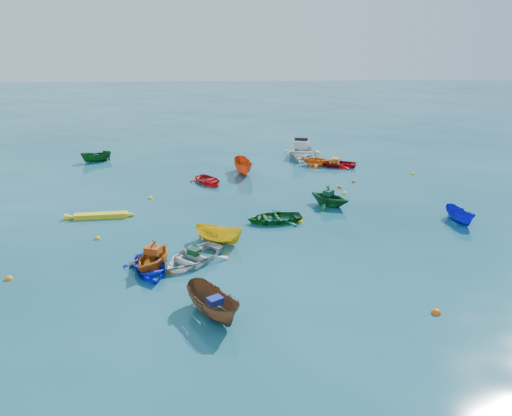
{
  "coord_description": "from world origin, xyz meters",
  "views": [
    {
      "loc": [
        -1.43,
        -22.94,
        10.73
      ],
      "look_at": [
        0.0,
        5.0,
        0.4
      ],
      "focal_mm": 35.0,
      "sensor_mm": 36.0,
      "label": 1
    }
  ],
  "objects_px": {
    "motorboat_white": "(301,157)",
    "dinghy_blue_sw": "(150,272)",
    "kayak_yellow": "(101,218)",
    "dinghy_white_near": "(193,262)"
  },
  "relations": [
    {
      "from": "dinghy_white_near",
      "to": "motorboat_white",
      "type": "relative_size",
      "value": 0.75
    },
    {
      "from": "dinghy_white_near",
      "to": "motorboat_white",
      "type": "height_order",
      "value": "motorboat_white"
    },
    {
      "from": "dinghy_white_near",
      "to": "kayak_yellow",
      "type": "xyz_separation_m",
      "value": [
        -5.83,
        6.12,
        0.0
      ]
    },
    {
      "from": "dinghy_blue_sw",
      "to": "kayak_yellow",
      "type": "xyz_separation_m",
      "value": [
        -3.9,
        7.09,
        0.0
      ]
    },
    {
      "from": "dinghy_blue_sw",
      "to": "dinghy_white_near",
      "type": "relative_size",
      "value": 0.87
    },
    {
      "from": "kayak_yellow",
      "to": "motorboat_white",
      "type": "xyz_separation_m",
      "value": [
        13.74,
        13.76,
        0.0
      ]
    },
    {
      "from": "dinghy_blue_sw",
      "to": "dinghy_white_near",
      "type": "distance_m",
      "value": 2.17
    },
    {
      "from": "motorboat_white",
      "to": "dinghy_blue_sw",
      "type": "bearing_deg",
      "value": -103.79
    },
    {
      "from": "motorboat_white",
      "to": "dinghy_white_near",
      "type": "bearing_deg",
      "value": -100.21
    },
    {
      "from": "dinghy_blue_sw",
      "to": "kayak_yellow",
      "type": "bearing_deg",
      "value": 99.25
    }
  ]
}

